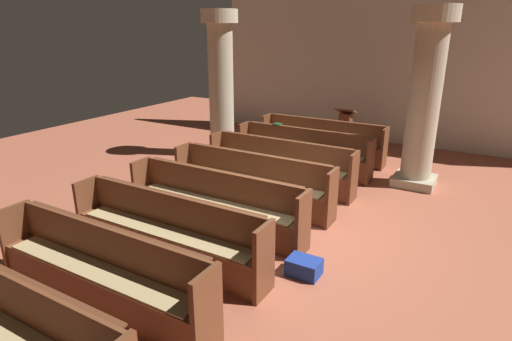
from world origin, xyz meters
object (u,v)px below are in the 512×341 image
at_px(kneeler_box_blue, 304,267).
at_px(lectern, 345,133).
at_px(pew_row_2, 280,163).
at_px(pillar_far_side, 221,83).
at_px(pew_row_6, 100,268).
at_px(hymn_book, 277,124).
at_px(pew_row_7, 1,326).
at_px(pew_row_4, 215,201).
at_px(pew_row_0, 322,139).
at_px(pew_row_1, 303,150).
at_px(pillar_aisle_side, 425,97).
at_px(pew_row_5, 167,229).
at_px(pew_row_3, 251,180).

bearing_deg(kneeler_box_blue, lectern, 104.23).
relative_size(pew_row_2, pillar_far_side, 0.89).
distance_m(pew_row_6, lectern, 7.57).
xyz_separation_m(pew_row_2, kneeler_box_blue, (1.70, -2.64, -0.38)).
height_order(pew_row_2, pillar_far_side, pillar_far_side).
bearing_deg(hymn_book, pew_row_7, -83.85).
height_order(pew_row_2, pew_row_4, same).
height_order(pew_row_0, pillar_far_side, pillar_far_side).
distance_m(pew_row_1, kneeler_box_blue, 4.13).
distance_m(lectern, kneeler_box_blue, 6.03).
relative_size(pew_row_1, pillar_aisle_side, 0.89).
relative_size(pew_row_2, pew_row_5, 1.00).
bearing_deg(pew_row_0, lectern, 77.36).
bearing_deg(hymn_book, pew_row_6, -82.67).
bearing_deg(pew_row_4, pew_row_6, -90.00).
height_order(pillar_far_side, hymn_book, pillar_far_side).
relative_size(pew_row_0, pew_row_5, 1.00).
xyz_separation_m(pew_row_3, pillar_far_side, (-2.24, 2.37, 1.28)).
relative_size(pew_row_2, pew_row_7, 1.00).
xyz_separation_m(pew_row_4, pew_row_5, (0.00, -1.09, 0.00)).
height_order(pew_row_0, pew_row_6, same).
height_order(pew_row_0, pillar_aisle_side, pillar_aisle_side).
xyz_separation_m(pew_row_4, pillar_aisle_side, (2.29, 3.64, 1.28)).
relative_size(pillar_aisle_side, hymn_book, 17.64).
distance_m(pew_row_1, pew_row_2, 1.09).
bearing_deg(pew_row_0, pew_row_3, -90.00).
xyz_separation_m(pew_row_7, kneeler_box_blue, (1.70, 2.82, -0.38)).
bearing_deg(pillar_aisle_side, pew_row_6, -111.46).
relative_size(pew_row_1, pew_row_7, 1.00).
height_order(pew_row_3, kneeler_box_blue, pew_row_3).
height_order(pew_row_5, kneeler_box_blue, pew_row_5).
bearing_deg(pew_row_7, lectern, 88.51).
xyz_separation_m(lectern, hymn_book, (-0.95, -1.91, 0.48)).
xyz_separation_m(pew_row_2, lectern, (0.22, 3.19, -0.04)).
distance_m(pew_row_7, hymn_book, 6.80).
height_order(pew_row_2, pew_row_3, same).
bearing_deg(kneeler_box_blue, hymn_book, 121.76).
relative_size(pew_row_1, hymn_book, 15.70).
distance_m(pew_row_2, pew_row_7, 5.47).
distance_m(pew_row_7, kneeler_box_blue, 3.32).
bearing_deg(pew_row_5, pew_row_0, 90.00).
xyz_separation_m(pew_row_5, pillar_aisle_side, (2.29, 4.73, 1.28)).
relative_size(pew_row_0, pew_row_3, 1.00).
bearing_deg(kneeler_box_blue, pew_row_5, -159.56).
relative_size(pew_row_6, pillar_aisle_side, 0.89).
xyz_separation_m(pillar_aisle_side, hymn_book, (-3.02, -0.17, -0.83)).
relative_size(pew_row_7, hymn_book, 15.70).
height_order(pew_row_1, pew_row_7, same).
xyz_separation_m(pew_row_0, pew_row_2, (0.00, -2.19, 0.00)).
distance_m(pew_row_3, pillar_far_side, 3.50).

